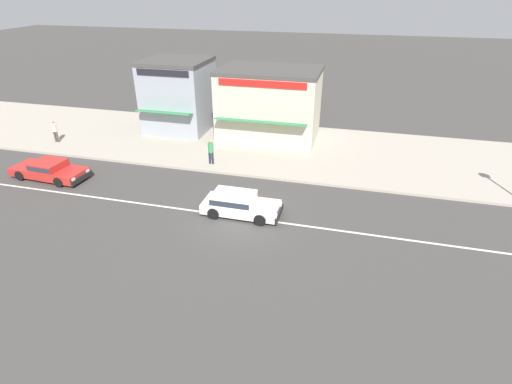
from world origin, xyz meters
TOP-DOWN VIEW (x-y plane):
  - ground_plane at (0.00, 0.00)m, footprint 160.00×160.00m
  - lane_centre_stripe at (0.00, 0.00)m, footprint 50.40×0.14m
  - kerb_strip at (0.00, 9.55)m, footprint 68.00×10.00m
  - sedan_red_0 at (-12.52, 1.53)m, footprint 4.79×2.11m
  - hatchback_white_2 at (-0.28, 0.33)m, footprint 3.99×1.83m
  - pedestrian_near_clock at (-15.94, 6.48)m, footprint 0.34×0.34m
  - pedestrian_mid_kerb at (-3.68, 5.61)m, footprint 0.34×0.34m
  - shopfront_corner_warung at (-1.20, 11.35)m, footprint 7.11×5.61m
  - shopfront_mid_block at (-8.40, 11.56)m, footprint 4.71×5.32m

SIDE VIEW (x-z plane):
  - ground_plane at x=0.00m, z-range 0.00..0.00m
  - lane_centre_stripe at x=0.00m, z-range 0.00..0.01m
  - kerb_strip at x=0.00m, z-range 0.00..0.15m
  - sedan_red_0 at x=-12.52m, z-range 0.00..1.07m
  - hatchback_white_2 at x=-0.28m, z-range 0.04..1.14m
  - pedestrian_near_clock at x=-15.94m, z-range 0.28..1.90m
  - pedestrian_mid_kerb at x=-3.68m, z-range 0.28..1.91m
  - shopfront_corner_warung at x=-1.20m, z-range 0.16..5.19m
  - shopfront_mid_block at x=-8.40m, z-range 0.16..5.45m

